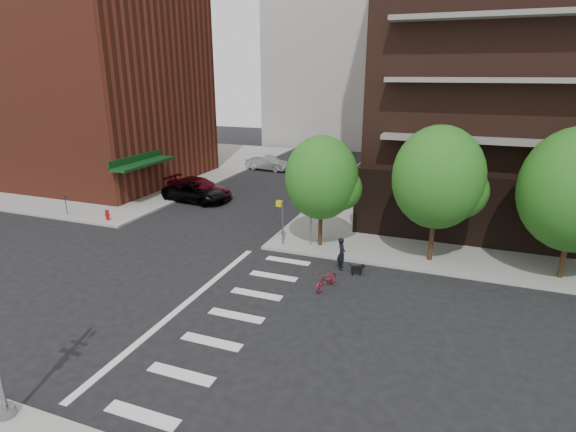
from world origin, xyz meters
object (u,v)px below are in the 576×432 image
fire_hydrant (107,214)px  parked_car_maroon (199,188)px  dog_walker (342,254)px  scooter (327,280)px  parked_car_silver (268,163)px  parked_car_black (196,192)px

fire_hydrant → parked_car_maroon: bearing=71.2°
parked_car_maroon → dog_walker: 16.63m
parked_car_maroon → scooter: bearing=-124.5°
fire_hydrant → dog_walker: dog_walker is taller
dog_walker → fire_hydrant: bearing=65.3°
parked_car_silver → dog_walker: dog_walker is taller
parked_car_maroon → parked_car_silver: size_ratio=1.24×
fire_hydrant → dog_walker: (16.37, -1.80, 0.29)m
scooter → parked_car_silver: bearing=134.6°
scooter → fire_hydrant: bearing=-178.7°
fire_hydrant → parked_car_silver: bearing=80.0°
parked_car_silver → scooter: size_ratio=2.60×
parked_car_silver → scooter: 26.63m
parked_car_maroon → scooter: 17.96m
fire_hydrant → parked_car_silver: parked_car_silver is taller
dog_walker → parked_car_maroon: bearing=38.0°
parked_car_black → dog_walker: dog_walker is taller
scooter → dog_walker: size_ratio=1.01×
parked_car_silver → scooter: parked_car_silver is taller
fire_hydrant → parked_car_black: (2.83, 6.46, 0.18)m
fire_hydrant → parked_car_black: 7.05m
parked_car_maroon → parked_car_silver: bearing=1.3°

